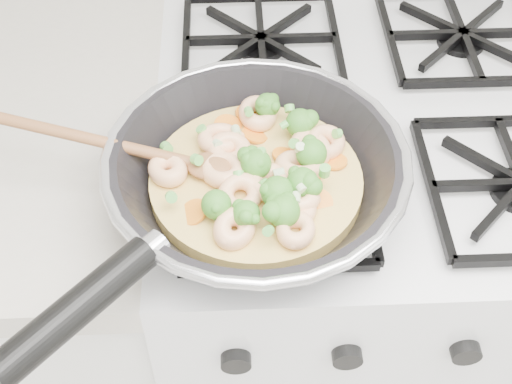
{
  "coord_description": "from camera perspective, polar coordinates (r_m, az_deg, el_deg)",
  "views": [
    {
      "loc": [
        -0.19,
        1.01,
        1.54
      ],
      "look_at": [
        -0.17,
        1.54,
        0.93
      ],
      "focal_mm": 48.78,
      "sensor_mm": 36.0,
      "label": 1
    }
  ],
  "objects": [
    {
      "name": "stove",
      "position": [
        1.29,
        7.34,
        -8.23
      ],
      "size": [
        0.6,
        0.6,
        0.92
      ],
      "color": "silver",
      "rests_on": "ground"
    },
    {
      "name": "skillet",
      "position": [
        0.78,
        -0.2,
        1.36
      ],
      "size": [
        0.51,
        0.44,
        0.1
      ],
      "rotation": [
        0.0,
        0.0,
        0.37
      ],
      "color": "black",
      "rests_on": "stove"
    }
  ]
}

